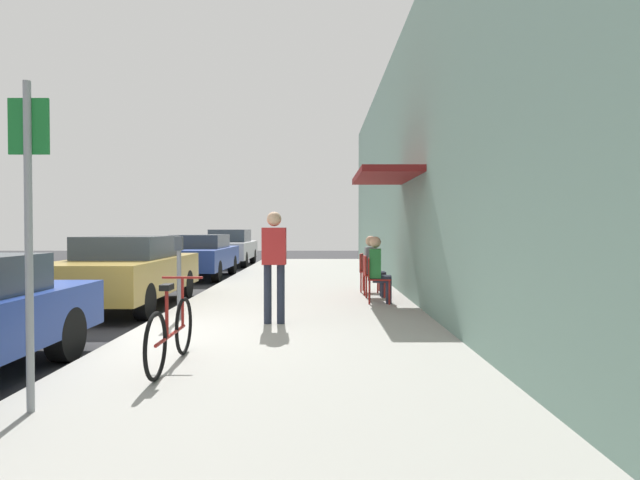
# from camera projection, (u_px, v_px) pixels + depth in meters

# --- Properties ---
(ground_plane) EXTENTS (60.00, 60.00, 0.00)m
(ground_plane) POSITION_uv_depth(u_px,v_px,m) (116.00, 346.00, 7.07)
(ground_plane) COLOR #2D2D30
(sidewalk_slab) EXTENTS (4.50, 32.00, 0.12)m
(sidewalk_slab) POSITION_uv_depth(u_px,v_px,m) (293.00, 317.00, 9.08)
(sidewalk_slab) COLOR #9E9B93
(sidewalk_slab) RESTS_ON ground_plane
(building_facade) EXTENTS (1.40, 32.00, 5.96)m
(building_facade) POSITION_uv_depth(u_px,v_px,m) (434.00, 145.00, 9.03)
(building_facade) COLOR gray
(building_facade) RESTS_ON ground_plane
(parked_car_1) EXTENTS (1.80, 4.40, 1.41)m
(parked_car_1) POSITION_uv_depth(u_px,v_px,m) (125.00, 271.00, 10.44)
(parked_car_1) COLOR #A58433
(parked_car_1) RESTS_ON ground_plane
(parked_car_2) EXTENTS (1.80, 4.40, 1.37)m
(parked_car_2) POSITION_uv_depth(u_px,v_px,m) (198.00, 255.00, 16.75)
(parked_car_2) COLOR navy
(parked_car_2) RESTS_ON ground_plane
(parked_car_3) EXTENTS (1.80, 4.40, 1.51)m
(parked_car_3) POSITION_uv_depth(u_px,v_px,m) (228.00, 247.00, 22.34)
(parked_car_3) COLOR #B7B7BC
(parked_car_3) RESTS_ON ground_plane
(parking_meter) EXTENTS (0.12, 0.10, 1.32)m
(parking_meter) POSITION_uv_depth(u_px,v_px,m) (177.00, 271.00, 8.42)
(parking_meter) COLOR slate
(parking_meter) RESTS_ON sidewalk_slab
(street_sign) EXTENTS (0.32, 0.06, 2.60)m
(street_sign) POSITION_uv_depth(u_px,v_px,m) (26.00, 219.00, 4.16)
(street_sign) COLOR gray
(street_sign) RESTS_ON sidewalk_slab
(bicycle_0) EXTENTS (0.46, 1.71, 0.90)m
(bicycle_0) POSITION_uv_depth(u_px,v_px,m) (169.00, 332.00, 5.58)
(bicycle_0) COLOR black
(bicycle_0) RESTS_ON sidewalk_slab
(cafe_chair_0) EXTENTS (0.48, 0.48, 0.87)m
(cafe_chair_0) POSITION_uv_depth(u_px,v_px,m) (373.00, 277.00, 10.31)
(cafe_chair_0) COLOR maroon
(cafe_chair_0) RESTS_ON sidewalk_slab
(seated_patron_0) EXTENTS (0.45, 0.39, 1.29)m
(seated_patron_0) POSITION_uv_depth(u_px,v_px,m) (376.00, 267.00, 10.30)
(seated_patron_0) COLOR #232838
(seated_patron_0) RESTS_ON sidewalk_slab
(cafe_chair_1) EXTENTS (0.45, 0.45, 0.87)m
(cafe_chair_1) POSITION_uv_depth(u_px,v_px,m) (369.00, 273.00, 11.24)
(cafe_chair_1) COLOR maroon
(cafe_chair_1) RESTS_ON sidewalk_slab
(seated_patron_1) EXTENTS (0.43, 0.36, 1.29)m
(seated_patron_1) POSITION_uv_depth(u_px,v_px,m) (372.00, 264.00, 11.24)
(seated_patron_1) COLOR #232838
(seated_patron_1) RESTS_ON sidewalk_slab
(cafe_chair_2) EXTENTS (0.52, 0.52, 0.87)m
(cafe_chair_2) POSITION_uv_depth(u_px,v_px,m) (365.00, 270.00, 12.16)
(cafe_chair_2) COLOR maroon
(cafe_chair_2) RESTS_ON sidewalk_slab
(pedestrian_standing) EXTENTS (0.36, 0.22, 1.70)m
(pedestrian_standing) POSITION_uv_depth(u_px,v_px,m) (272.00, 258.00, 8.07)
(pedestrian_standing) COLOR #232838
(pedestrian_standing) RESTS_ON sidewalk_slab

